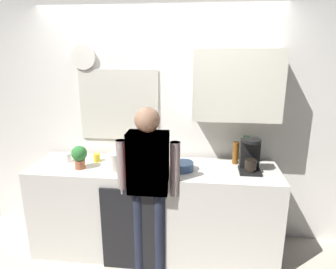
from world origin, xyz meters
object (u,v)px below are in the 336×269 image
person_at_sink (148,179)px  person_guest (148,179)px  cup_yellow_cup (97,158)px  potted_plant (79,156)px  mixing_bowl (182,166)px  cup_white_mug (67,157)px  dish_soap (120,158)px  bottle_olive_oil (140,150)px  bottle_amber_beer (236,153)px  bottle_green_wine (246,151)px  storage_canister (115,162)px  coffee_maker (250,157)px

person_at_sink → person_guest: same height
cup_yellow_cup → potted_plant: bearing=-116.3°
mixing_bowl → potted_plant: bearing=-175.8°
cup_yellow_cup → cup_white_mug: cup_white_mug is taller
dish_soap → person_guest: 0.47m
dish_soap → person_at_sink: person_at_sink is taller
bottle_olive_oil → bottle_amber_beer: size_ratio=1.09×
bottle_olive_oil → dish_soap: size_ratio=1.39×
bottle_green_wine → potted_plant: 1.65m
cup_yellow_cup → person_guest: bearing=-32.3°
bottle_olive_oil → mixing_bowl: (0.45, -0.17, -0.08)m
cup_yellow_cup → storage_canister: bearing=-38.7°
bottle_olive_oil → mixing_bowl: 0.49m
mixing_bowl → person_at_sink: size_ratio=0.14×
person_at_sink → storage_canister: bearing=162.6°
potted_plant → person_at_sink: 0.75m
coffee_maker → bottle_amber_beer: (-0.11, 0.19, -0.03)m
potted_plant → person_guest: bearing=-14.6°
bottle_green_wine → potted_plant: bottle_green_wine is taller
dish_soap → storage_canister: dish_soap is taller
cup_white_mug → potted_plant: bearing=-38.4°
bottle_amber_beer → mixing_bowl: 0.58m
person_at_sink → bottle_amber_beer: bearing=40.6°
coffee_maker → dish_soap: 1.27m
bottle_amber_beer → bottle_olive_oil: bearing=-176.3°
bottle_green_wine → potted_plant: bearing=-169.9°
coffee_maker → bottle_amber_beer: bearing=120.3°
cup_yellow_cup → potted_plant: (-0.10, -0.20, 0.09)m
cup_yellow_cup → person_at_sink: person_at_sink is taller
dish_soap → bottle_green_wine: bearing=6.9°
cup_white_mug → person_at_sink: (0.91, -0.34, -0.04)m
storage_canister → person_at_sink: person_at_sink is taller
dish_soap → storage_canister: size_ratio=1.06×
storage_canister → person_at_sink: (0.36, -0.18, -0.08)m
cup_white_mug → person_guest: 0.98m
person_at_sink → coffee_maker: bearing=27.3°
cup_white_mug → mixing_bowl: (1.20, -0.09, -0.01)m
bottle_amber_beer → dish_soap: bottle_amber_beer is taller
bottle_olive_oil → dish_soap: bottle_olive_oil is taller
cup_yellow_cup → cup_white_mug: 0.30m
mixing_bowl → bottle_olive_oil: bearing=159.6°
mixing_bowl → storage_canister: (-0.64, -0.08, 0.04)m
mixing_bowl → storage_canister: bearing=-173.3°
cup_yellow_cup → dish_soap: size_ratio=0.47×
cup_white_mug → person_guest: bearing=-20.7°
coffee_maker → cup_white_mug: size_ratio=3.47×
storage_canister → dish_soap: bearing=84.1°
mixing_bowl → dish_soap: 0.63m
bottle_amber_beer → potted_plant: size_ratio=1.00×
bottle_green_wine → dish_soap: bearing=-173.1°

